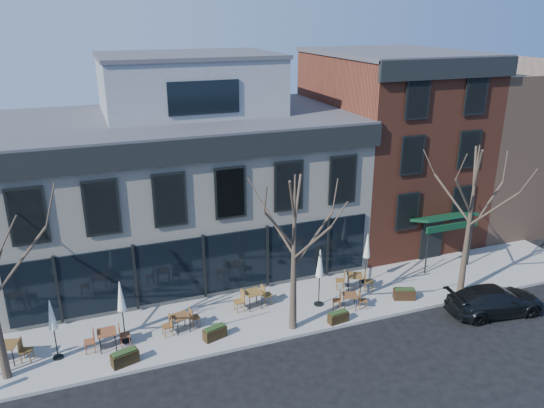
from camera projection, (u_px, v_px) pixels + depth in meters
name	position (u px, v px, depth m)	size (l,w,h in m)	color
ground	(205.00, 300.00, 25.86)	(120.00, 120.00, 0.00)	black
sidewalk_front	(283.00, 308.00, 25.01)	(33.50, 4.70, 0.15)	gray
corner_building	(181.00, 179.00, 28.74)	(18.39, 10.39, 11.10)	silver
red_brick_building	(388.00, 144.00, 32.62)	(8.20, 11.78, 11.18)	brown
bg_building	(503.00, 138.00, 37.02)	(12.00, 12.00, 10.00)	#8C664C
tree_mid	(294.00, 252.00, 22.12)	(3.50, 3.55, 7.04)	#382B21
tree_right	(470.00, 220.00, 25.01)	(3.72, 3.77, 7.48)	#382B21
parked_sedan	(495.00, 300.00, 24.55)	(1.87, 4.59, 1.33)	black
cafe_set_0	(7.00, 351.00, 20.87)	(1.96, 0.95, 1.01)	brown
cafe_set_1	(107.00, 338.00, 21.73)	(1.87, 0.76, 0.99)	brown
cafe_set_2	(181.00, 321.00, 22.96)	(1.78, 0.82, 0.91)	brown
cafe_set_3	(253.00, 298.00, 24.78)	(1.95, 0.84, 1.01)	brown
cafe_set_4	(350.00, 300.00, 24.72)	(1.69, 0.95, 0.87)	brown
cafe_set_5	(354.00, 280.00, 26.40)	(1.91, 1.22, 0.99)	brown
umbrella_0	(52.00, 318.00, 20.67)	(0.42, 0.42, 2.63)	black
umbrella_1	(121.00, 300.00, 21.71)	(0.45, 0.45, 2.81)	black
umbrella_3	(320.00, 266.00, 24.51)	(0.46, 0.46, 2.86)	black
umbrella_4	(367.00, 248.00, 26.67)	(0.43, 0.43, 2.69)	black
planter_0	(125.00, 358.00, 20.83)	(1.13, 0.69, 0.59)	black
planter_1	(215.00, 333.00, 22.49)	(1.07, 0.67, 0.56)	#2E210F
planter_2	(338.00, 317.00, 23.69)	(0.97, 0.49, 0.52)	black
planter_3	(404.00, 294.00, 25.59)	(1.09, 0.73, 0.57)	black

